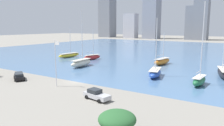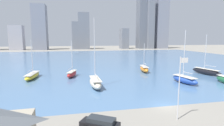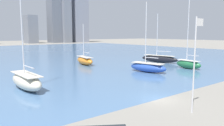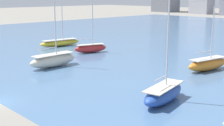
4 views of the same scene
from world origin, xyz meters
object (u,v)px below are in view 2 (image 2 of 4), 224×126
at_px(flag_pole, 180,86).
at_px(sailboat_cream, 95,82).
at_px(sailboat_blue, 185,79).
at_px(parked_wagon_black, 100,123).
at_px(sailboat_orange, 144,69).
at_px(sailboat_black, 206,71).
at_px(sailboat_red, 72,74).
at_px(sailboat_yellow, 32,76).

bearing_deg(flag_pole, sailboat_cream, 117.28).
bearing_deg(sailboat_blue, parked_wagon_black, -155.17).
bearing_deg(parked_wagon_black, sailboat_cream, 27.40).
height_order(sailboat_cream, sailboat_blue, sailboat_cream).
bearing_deg(flag_pole, sailboat_orange, 75.62).
xyz_separation_m(sailboat_black, sailboat_blue, (-13.62, -8.49, -0.03)).
xyz_separation_m(sailboat_red, sailboat_black, (42.96, -5.33, 0.08)).
xyz_separation_m(sailboat_yellow, parked_wagon_black, (15.75, -32.97, 0.01)).
height_order(flag_pole, sailboat_cream, sailboat_cream).
relative_size(sailboat_orange, parked_wagon_black, 1.87).
relative_size(sailboat_red, sailboat_blue, 0.80).
relative_size(sailboat_red, sailboat_black, 0.85).
bearing_deg(parked_wagon_black, sailboat_yellow, 57.33).
bearing_deg(sailboat_yellow, sailboat_black, -0.58).
bearing_deg(sailboat_orange, sailboat_blue, -66.32).
bearing_deg(sailboat_black, sailboat_yellow, 160.41).
distance_m(sailboat_orange, parked_wagon_black, 41.73).
distance_m(sailboat_red, sailboat_yellow, 11.45).
distance_m(flag_pole, sailboat_yellow, 42.60).
height_order(flag_pole, sailboat_blue, sailboat_blue).
bearing_deg(sailboat_cream, sailboat_black, 9.13).
relative_size(sailboat_black, parked_wagon_black, 2.43).
xyz_separation_m(sailboat_black, sailboat_yellow, (-54.41, 5.53, -0.20)).
bearing_deg(sailboat_blue, flag_pole, -138.57).
relative_size(sailboat_red, sailboat_orange, 1.10).
xyz_separation_m(sailboat_black, sailboat_cream, (-37.13, -7.63, 0.13)).
bearing_deg(sailboat_orange, parked_wagon_black, -110.19).
xyz_separation_m(flag_pole, sailboat_red, (-15.79, 32.28, -4.09)).
xyz_separation_m(flag_pole, sailboat_black, (27.17, 26.95, -4.01)).
distance_m(sailboat_red, sailboat_blue, 32.43).
xyz_separation_m(flag_pole, sailboat_orange, (9.17, 35.77, -4.02)).
xyz_separation_m(sailboat_black, sailboat_orange, (-17.99, 8.82, -0.01)).
distance_m(sailboat_red, sailboat_orange, 25.21).
xyz_separation_m(sailboat_cream, sailboat_yellow, (-17.27, 13.16, -0.34)).
distance_m(flag_pole, sailboat_red, 36.17).
distance_m(sailboat_black, sailboat_yellow, 54.69).
relative_size(flag_pole, sailboat_yellow, 0.81).
distance_m(sailboat_red, sailboat_black, 43.29).
bearing_deg(sailboat_red, sailboat_orange, 24.99).
bearing_deg(sailboat_orange, flag_pole, -94.90).
relative_size(flag_pole, sailboat_red, 0.83).
xyz_separation_m(flag_pole, sailboat_blue, (13.55, 18.47, -4.04)).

